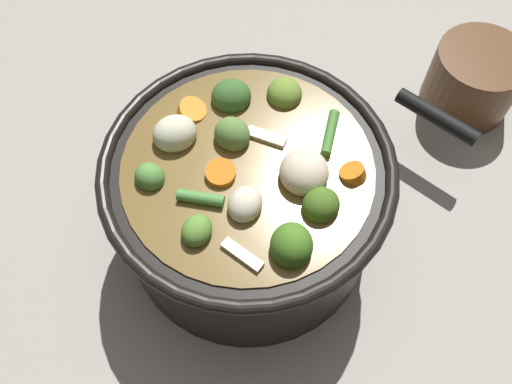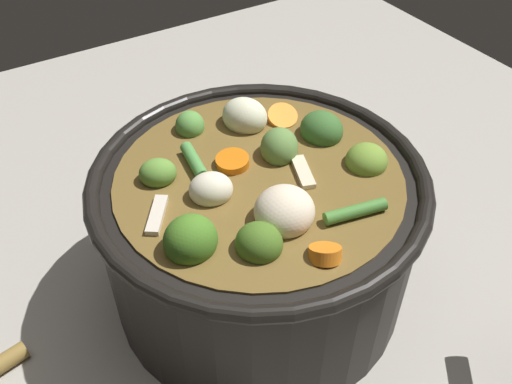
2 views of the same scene
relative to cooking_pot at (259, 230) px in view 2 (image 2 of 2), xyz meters
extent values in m
plane|color=#9E998E|center=(0.00, 0.00, -0.08)|extent=(1.10, 1.10, 0.00)
cylinder|color=black|center=(0.00, 0.00, -0.01)|extent=(0.27, 0.27, 0.14)
torus|color=black|center=(0.00, 0.00, 0.06)|extent=(0.28, 0.28, 0.01)
cylinder|color=brown|center=(0.00, 0.00, 0.00)|extent=(0.24, 0.24, 0.13)
ellipsoid|color=#3A682E|center=(-0.02, 0.08, 0.07)|extent=(0.05, 0.04, 0.03)
ellipsoid|color=olive|center=(0.03, 0.08, 0.06)|extent=(0.05, 0.05, 0.03)
ellipsoid|color=#5F8641|center=(-0.02, 0.03, 0.07)|extent=(0.05, 0.05, 0.03)
ellipsoid|color=#466B21|center=(0.07, -0.04, 0.07)|extent=(0.05, 0.05, 0.03)
ellipsoid|color=#5E9137|center=(-0.04, -0.07, 0.07)|extent=(0.03, 0.04, 0.02)
ellipsoid|color=#467A23|center=(0.04, -0.08, 0.07)|extent=(0.04, 0.04, 0.04)
ellipsoid|color=#579341|center=(-0.09, -0.02, 0.07)|extent=(0.04, 0.04, 0.03)
cylinder|color=orange|center=(-0.06, 0.06, 0.06)|extent=(0.03, 0.03, 0.02)
cylinder|color=orange|center=(-0.02, -0.01, 0.06)|extent=(0.04, 0.04, 0.01)
cylinder|color=orange|center=(0.10, -0.01, 0.06)|extent=(0.03, 0.03, 0.02)
ellipsoid|color=beige|center=(0.00, -0.04, 0.07)|extent=(0.04, 0.04, 0.03)
ellipsoid|color=beige|center=(0.05, -0.01, 0.07)|extent=(0.05, 0.05, 0.04)
ellipsoid|color=beige|center=(-0.07, 0.03, 0.07)|extent=(0.05, 0.05, 0.03)
cylinder|color=#4E9145|center=(-0.04, -0.04, 0.07)|extent=(0.04, 0.02, 0.01)
cylinder|color=#458033|center=(0.08, 0.04, 0.07)|extent=(0.02, 0.05, 0.01)
cube|color=beige|center=(0.02, 0.03, 0.06)|extent=(0.04, 0.02, 0.01)
cube|color=beige|center=(0.00, -0.09, 0.06)|extent=(0.04, 0.03, 0.01)
camera|label=1|loc=(0.02, -0.26, 0.47)|focal=36.93mm
camera|label=2|loc=(0.29, -0.18, 0.36)|focal=39.13mm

